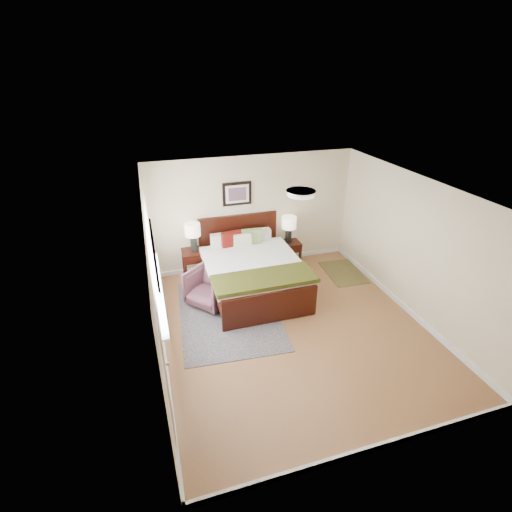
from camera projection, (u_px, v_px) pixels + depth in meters
name	position (u px, v px, depth m)	size (l,w,h in m)	color
floor	(293.00, 327.00, 6.56)	(5.00, 5.00, 0.00)	brown
back_wall	(253.00, 213.00, 8.11)	(4.50, 0.04, 2.50)	beige
front_wall	(389.00, 376.00, 3.86)	(4.50, 0.04, 2.50)	beige
left_wall	(154.00, 287.00, 5.40)	(0.04, 5.00, 2.50)	beige
right_wall	(414.00, 248.00, 6.57)	(0.04, 5.00, 2.50)	beige
ceiling	(301.00, 191.00, 5.41)	(4.50, 5.00, 0.02)	white
window	(154.00, 258.00, 5.95)	(0.11, 2.72, 1.32)	silver
door	(167.00, 383.00, 4.01)	(0.06, 1.00, 2.18)	silver
ceil_fixture	(301.00, 193.00, 5.43)	(0.44, 0.44, 0.08)	white
bed	(252.00, 266.00, 7.38)	(1.87, 2.28, 1.23)	black
wall_art	(237.00, 194.00, 7.78)	(0.62, 0.05, 0.50)	black
nightstand_left	(195.00, 256.00, 7.89)	(0.53, 0.47, 0.63)	black
nightstand_right	(288.00, 250.00, 8.52)	(0.54, 0.40, 0.53)	black
lamp_left	(193.00, 232.00, 7.65)	(0.32, 0.32, 0.61)	black
lamp_right	(289.00, 225.00, 8.25)	(0.32, 0.32, 0.61)	black
armchair	(210.00, 287.00, 7.07)	(0.76, 0.78, 0.71)	brown
rug_persian	(229.00, 314.00, 6.90)	(1.77, 2.50, 0.01)	#0D1145
rug_navy	(343.00, 272.00, 8.28)	(0.75, 1.13, 0.01)	black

